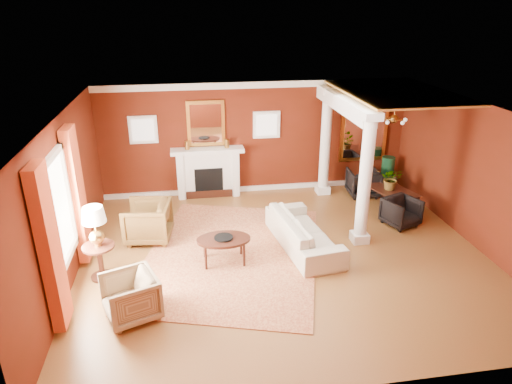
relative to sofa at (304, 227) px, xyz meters
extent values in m
plane|color=brown|center=(-0.46, -0.28, -0.45)|extent=(8.00, 8.00, 0.00)
cube|color=#58190C|center=(-0.46, 3.22, 1.00)|extent=(8.00, 0.04, 2.90)
cube|color=#58190C|center=(-0.46, -3.78, 1.00)|extent=(8.00, 0.04, 2.90)
cube|color=#58190C|center=(-4.46, -0.28, 1.00)|extent=(0.04, 7.00, 2.90)
cube|color=#58190C|center=(3.54, -0.28, 1.00)|extent=(0.04, 7.00, 2.90)
cube|color=silver|center=(-0.46, -0.28, 2.45)|extent=(8.00, 7.00, 0.04)
cube|color=white|center=(-1.76, 3.05, 0.15)|extent=(1.60, 0.34, 1.20)
cube|color=black|center=(-1.76, 2.88, 0.00)|extent=(0.72, 0.03, 0.70)
cube|color=black|center=(-1.76, 2.88, -0.35)|extent=(1.20, 0.05, 0.20)
cube|color=white|center=(-1.76, 3.01, 0.79)|extent=(1.85, 0.42, 0.10)
cube|color=white|center=(-2.46, 3.02, 0.15)|extent=(0.16, 0.40, 1.20)
cube|color=white|center=(-1.06, 3.02, 0.15)|extent=(0.16, 0.40, 1.20)
cube|color=gold|center=(-1.76, 3.18, 1.45)|extent=(0.95, 0.06, 1.15)
cube|color=white|center=(-1.76, 3.15, 1.45)|extent=(0.78, 0.02, 0.98)
cube|color=white|center=(-3.31, 3.19, 1.35)|extent=(0.70, 0.06, 0.70)
cube|color=white|center=(-3.31, 3.16, 1.35)|extent=(0.54, 0.02, 0.54)
cube|color=white|center=(-0.21, 3.19, 1.35)|extent=(0.70, 0.06, 0.70)
cube|color=white|center=(-0.21, 3.16, 1.35)|extent=(0.54, 0.02, 0.54)
cube|color=white|center=(-4.45, -0.88, 1.10)|extent=(0.03, 1.30, 1.70)
cube|color=white|center=(-4.41, -1.58, 1.10)|extent=(0.08, 0.10, 1.90)
cube|color=white|center=(-4.41, -0.18, 1.10)|extent=(0.08, 0.10, 1.90)
cube|color=#C24121|center=(-4.34, -1.88, 0.95)|extent=(0.18, 0.55, 2.60)
cube|color=#C24121|center=(-4.34, 0.12, 0.95)|extent=(0.18, 0.55, 2.60)
cube|color=white|center=(1.24, 0.02, -0.35)|extent=(0.34, 0.34, 0.20)
cylinder|color=white|center=(1.24, 0.02, 1.00)|extent=(0.26, 0.26, 2.50)
cube|color=white|center=(1.24, 0.02, 2.27)|extent=(0.36, 0.36, 0.16)
cube|color=white|center=(1.24, 2.72, -0.35)|extent=(0.34, 0.34, 0.20)
cylinder|color=white|center=(1.24, 2.72, 1.00)|extent=(0.26, 0.26, 2.50)
cube|color=white|center=(1.24, 2.72, 2.27)|extent=(0.36, 0.36, 0.16)
cube|color=white|center=(1.24, 1.62, 2.17)|extent=(0.30, 3.20, 0.32)
cube|color=#EDA645|center=(2.39, 1.47, 2.42)|extent=(2.30, 3.40, 0.04)
cube|color=gold|center=(2.44, 3.18, 1.10)|extent=(1.30, 0.06, 1.70)
cube|color=white|center=(2.44, 3.15, 1.10)|extent=(1.10, 0.02, 1.50)
cylinder|color=#A77A34|center=(2.44, 1.52, 2.12)|extent=(0.02, 0.02, 0.65)
sphere|color=#A77A34|center=(2.44, 1.52, 1.80)|extent=(0.20, 0.20, 0.20)
sphere|color=beige|center=(2.72, 1.52, 1.77)|extent=(0.09, 0.09, 0.09)
sphere|color=beige|center=(2.52, 1.79, 1.77)|extent=(0.09, 0.09, 0.09)
sphere|color=beige|center=(2.21, 1.69, 1.77)|extent=(0.09, 0.09, 0.09)
sphere|color=beige|center=(2.21, 1.36, 1.77)|extent=(0.09, 0.09, 0.09)
sphere|color=beige|center=(2.52, 1.26, 1.77)|extent=(0.09, 0.09, 0.09)
cube|color=white|center=(-0.46, 3.18, 2.37)|extent=(8.00, 0.08, 0.16)
cube|color=white|center=(-0.46, 3.18, -0.39)|extent=(8.00, 0.08, 0.12)
cube|color=maroon|center=(-1.51, -0.08, -0.45)|extent=(4.48, 5.23, 0.02)
imported|color=beige|center=(0.00, 0.00, 0.00)|extent=(0.99, 2.40, 0.91)
imported|color=black|center=(-3.19, 0.81, 0.02)|extent=(0.97, 1.02, 0.94)
imported|color=tan|center=(-3.31, -1.79, -0.04)|extent=(0.99, 1.02, 0.82)
cylinder|color=black|center=(-1.68, -0.36, 0.05)|extent=(1.04, 1.04, 0.05)
cylinder|color=black|center=(-2.05, -0.59, -0.22)|extent=(0.05, 0.05, 0.47)
cylinder|color=black|center=(-1.32, -0.59, -0.22)|extent=(0.05, 0.05, 0.47)
cylinder|color=black|center=(-2.05, -0.13, -0.22)|extent=(0.05, 0.05, 0.47)
cylinder|color=black|center=(-1.32, -0.13, -0.22)|extent=(0.05, 0.05, 0.47)
imported|color=black|center=(-1.73, -0.35, 0.20)|extent=(0.18, 0.02, 0.25)
cylinder|color=black|center=(-3.96, -0.54, -0.43)|extent=(0.42, 0.42, 0.04)
cylinder|color=black|center=(-3.96, -0.54, -0.13)|extent=(0.10, 0.10, 0.65)
cylinder|color=black|center=(-3.96, -0.54, 0.19)|extent=(0.57, 0.57, 0.04)
sphere|color=#A77A34|center=(-3.96, -0.54, 0.38)|extent=(0.27, 0.27, 0.27)
cylinder|color=#A77A34|center=(-3.96, -0.54, 0.58)|extent=(0.03, 0.03, 0.29)
cone|color=beige|center=(-3.96, -0.54, 0.83)|extent=(0.42, 0.42, 0.29)
imported|color=black|center=(2.62, 1.60, -0.07)|extent=(0.86, 1.46, 0.77)
imported|color=black|center=(2.44, 0.62, -0.10)|extent=(0.88, 0.85, 0.71)
imported|color=black|center=(2.22, 2.42, -0.07)|extent=(0.79, 0.75, 0.77)
sphere|color=#133C20|center=(3.02, 2.72, -0.27)|extent=(0.38, 0.38, 0.38)
cylinder|color=#133C20|center=(3.02, 2.72, 0.00)|extent=(0.34, 0.34, 0.91)
imported|color=#26591E|center=(2.58, 1.56, 0.53)|extent=(0.66, 0.69, 0.43)
camera|label=1|loc=(-2.28, -8.09, 4.28)|focal=32.00mm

